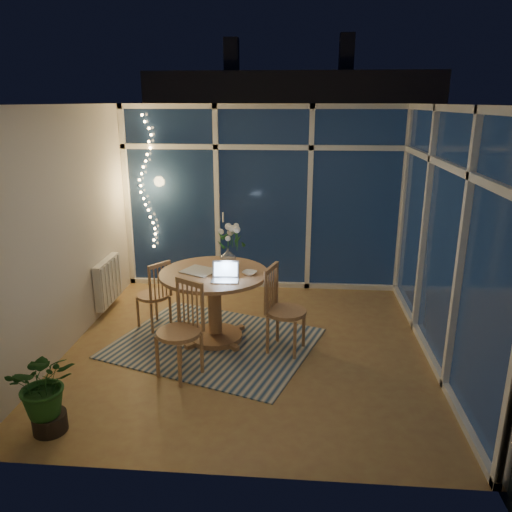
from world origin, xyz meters
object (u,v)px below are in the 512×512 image
at_px(dining_table, 215,306).
at_px(chair_left, 153,294).
at_px(flower_vase, 228,256).
at_px(laptop, 225,272).
at_px(chair_front, 178,331).
at_px(chair_right, 286,310).
at_px(potted_plant, 45,391).

bearing_deg(dining_table, chair_left, 161.15).
xyz_separation_m(chair_left, flower_vase, (0.91, 0.02, 0.49)).
bearing_deg(flower_vase, laptop, -85.59).
distance_m(chair_front, laptop, 0.79).
bearing_deg(chair_front, chair_right, 62.20).
height_order(dining_table, flower_vase, flower_vase).
bearing_deg(dining_table, laptop, -58.99).
distance_m(chair_front, potted_plant, 1.31).
bearing_deg(chair_right, chair_left, 91.63).
distance_m(chair_left, potted_plant, 2.06).
xyz_separation_m(dining_table, laptop, (0.16, -0.27, 0.51)).
relative_size(dining_table, laptop, 4.28).
bearing_deg(chair_right, dining_table, 94.07).
height_order(chair_right, laptop, laptop).
bearing_deg(chair_right, chair_front, 138.14).
bearing_deg(chair_left, laptop, 97.40).
distance_m(chair_left, flower_vase, 1.03).
relative_size(laptop, flower_vase, 1.34).
bearing_deg(chair_left, chair_right, 110.61).
bearing_deg(chair_left, flower_vase, 128.47).
bearing_deg(chair_front, dining_table, 106.39).
bearing_deg(potted_plant, chair_right, 39.19).
distance_m(dining_table, flower_vase, 0.60).
distance_m(dining_table, chair_left, 0.83).
bearing_deg(chair_right, laptop, 114.19).
bearing_deg(chair_front, potted_plant, -100.38).
relative_size(dining_table, chair_left, 1.39).
height_order(chair_right, potted_plant, chair_right).
bearing_deg(laptop, flower_vase, 91.38).
bearing_deg(flower_vase, chair_left, -178.53).
xyz_separation_m(chair_left, potted_plant, (-0.32, -2.03, -0.05)).
bearing_deg(laptop, chair_front, -129.23).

